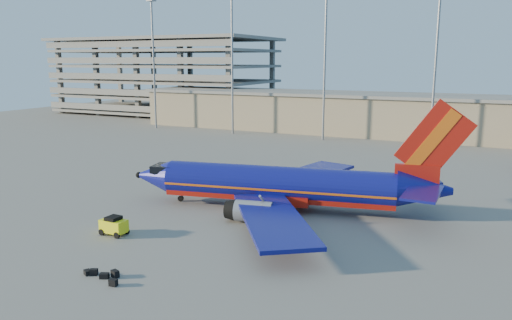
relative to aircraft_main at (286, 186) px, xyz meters
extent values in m
plane|color=slate|center=(-5.99, 0.08, -2.53)|extent=(220.00, 220.00, 0.00)
cube|color=gray|center=(4.01, 58.08, 1.47)|extent=(120.00, 15.00, 8.00)
cube|color=slate|center=(4.01, 58.08, 5.67)|extent=(122.00, 16.00, 0.60)
cube|color=slate|center=(-67.99, 74.08, -1.53)|extent=(60.00, 30.00, 0.70)
cube|color=slate|center=(-67.99, 74.08, 2.67)|extent=(60.00, 30.00, 0.70)
cube|color=slate|center=(-67.99, 74.08, 6.87)|extent=(60.00, 30.00, 0.70)
cube|color=slate|center=(-67.99, 74.08, 11.07)|extent=(60.00, 30.00, 0.70)
cube|color=slate|center=(-67.99, 74.08, 15.27)|extent=(60.00, 30.00, 0.70)
cube|color=slate|center=(-67.99, 74.08, 18.47)|extent=(62.00, 32.00, 0.80)
cube|color=slate|center=(-67.99, 87.08, 7.97)|extent=(1.20, 1.20, 21.00)
cylinder|color=gray|center=(-50.99, 46.08, 11.47)|extent=(0.44, 0.44, 28.00)
cube|color=gray|center=(-50.99, 46.08, 25.77)|extent=(1.60, 1.60, 0.70)
cylinder|color=gray|center=(-30.99, 46.08, 11.47)|extent=(0.44, 0.44, 28.00)
cylinder|color=gray|center=(-10.99, 46.08, 11.47)|extent=(0.44, 0.44, 28.00)
cylinder|color=gray|center=(9.01, 46.08, 11.47)|extent=(0.44, 0.44, 28.00)
cylinder|color=navy|center=(-0.82, -0.16, 0.16)|extent=(24.19, 8.14, 3.69)
cube|color=#AB170D|center=(-0.82, -0.16, -0.79)|extent=(24.06, 7.46, 1.30)
cube|color=#E05E12|center=(-0.82, -0.16, -0.09)|extent=(24.20, 8.18, 0.22)
cone|color=navy|center=(-14.63, -2.81, 0.16)|extent=(4.81, 4.41, 3.69)
cube|color=black|center=(-13.36, -2.57, 1.11)|extent=(2.84, 3.00, 0.80)
cone|color=navy|center=(13.47, 2.59, 0.51)|extent=(5.79, 4.60, 3.69)
cube|color=#AB170D|center=(12.69, 2.44, 1.86)|extent=(4.22, 1.33, 2.19)
cube|color=#AB170D|center=(14.06, 2.70, 5.34)|extent=(7.25, 1.70, 7.96)
cube|color=#E05E12|center=(13.86, 2.67, 5.34)|extent=(4.86, 1.33, 6.24)
cube|color=navy|center=(12.44, 5.85, 1.06)|extent=(5.24, 7.04, 0.22)
cube|color=navy|center=(13.72, -0.81, 1.06)|extent=(3.11, 6.44, 0.22)
cube|color=navy|center=(-1.01, 8.74, -0.74)|extent=(8.36, 16.18, 0.35)
cube|color=navy|center=(2.30, -8.49, -0.74)|extent=(12.93, 15.53, 0.35)
cube|color=#AB170D|center=(-0.33, -0.06, -1.19)|extent=(6.61, 4.95, 1.00)
cylinder|color=gray|center=(-2.98, 4.71, -1.39)|extent=(3.92, 2.73, 2.09)
cylinder|color=gray|center=(-1.02, -5.48, -1.39)|extent=(3.92, 2.73, 2.09)
cylinder|color=gray|center=(-11.59, -2.23, -1.98)|extent=(0.28, 0.28, 1.10)
cylinder|color=black|center=(-11.59, -2.23, -2.21)|extent=(0.67, 0.37, 0.64)
cylinder|color=black|center=(0.15, 2.67, -2.11)|extent=(0.93, 0.70, 0.84)
cylinder|color=black|center=(1.13, -2.42, -2.11)|extent=(0.93, 0.70, 0.84)
cube|color=#FBF816|center=(-10.87, -13.84, -1.69)|extent=(2.39, 1.43, 1.12)
cube|color=black|center=(-10.87, -13.84, -1.02)|extent=(1.16, 1.27, 0.39)
cylinder|color=black|center=(-11.74, -13.19, -2.24)|extent=(0.59, 0.22, 0.58)
cylinder|color=black|center=(-11.79, -14.42, -2.24)|extent=(0.59, 0.22, 0.58)
cylinder|color=black|center=(-9.96, -13.26, -2.24)|extent=(0.59, 0.22, 0.58)
cylinder|color=black|center=(-10.00, -14.48, -2.24)|extent=(0.59, 0.22, 0.58)
cube|color=black|center=(-6.35, -21.17, -2.29)|extent=(0.67, 0.57, 0.47)
cube|color=black|center=(-3.88, -21.91, -2.29)|extent=(0.60, 0.41, 0.49)
cube|color=black|center=(-5.29, -21.24, -2.34)|extent=(0.75, 0.63, 0.39)
cube|color=black|center=(-6.84, -21.30, -2.35)|extent=(0.70, 0.63, 0.36)
cube|color=black|center=(-4.72, -20.75, -2.27)|extent=(0.70, 0.57, 0.52)
camera|label=1|loc=(18.96, -46.63, 12.86)|focal=35.00mm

